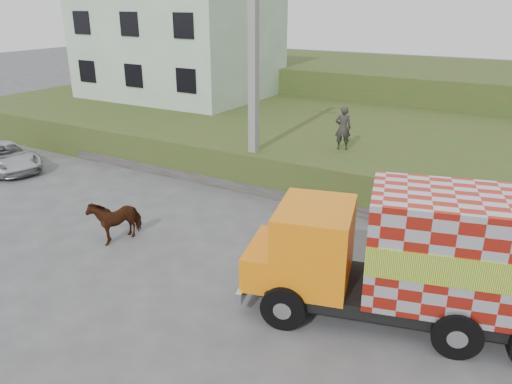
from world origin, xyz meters
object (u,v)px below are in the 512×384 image
Objects in this scene: cow at (116,218)px; pedestrian at (343,128)px; cargo_truck at (422,257)px; suv at (5,156)px; utility_pole at (254,82)px.

cow is 8.99m from pedestrian.
cargo_truck is 8.95m from cow.
cargo_truck reaches higher than suv.
cargo_truck is 18.07m from suv.
suv is 2.50× the size of pedestrian.
suv is (-17.91, 2.12, -1.03)m from cargo_truck.
pedestrian is (2.74, 1.98, -1.75)m from utility_pole.
utility_pole is at bearing 89.54° from cow.
suv is (-9.02, 2.48, -0.08)m from cow.
suv is 14.31m from pedestrian.
pedestrian is (13.17, 5.31, 1.75)m from suv.
pedestrian is at bearing 75.14° from cow.
suv is at bearing -162.29° from utility_pole.
cargo_truck is at bearing 97.59° from pedestrian.
cargo_truck is at bearing 15.49° from cow.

